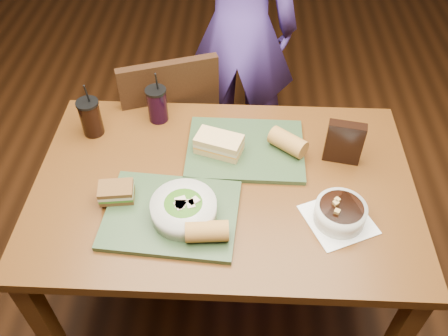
{
  "coord_description": "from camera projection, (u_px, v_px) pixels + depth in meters",
  "views": [
    {
      "loc": [
        0.05,
        -1.09,
        1.95
      ],
      "look_at": [
        0.0,
        0.0,
        0.82
      ],
      "focal_mm": 38.0,
      "sensor_mm": 36.0,
      "label": 1
    }
  ],
  "objects": [
    {
      "name": "tray_far",
      "position": [
        245.0,
        149.0,
        1.72
      ],
      "size": [
        0.42,
        0.32,
        0.02
      ],
      "primitive_type": "cube",
      "rotation": [
        0.0,
        0.0,
        -0.01
      ],
      "color": "#2B4024",
      "rests_on": "dining_table"
    },
    {
      "name": "salad_bowl",
      "position": [
        184.0,
        208.0,
        1.47
      ],
      "size": [
        0.21,
        0.21,
        0.07
      ],
      "color": "silver",
      "rests_on": "tray_near"
    },
    {
      "name": "tray_near",
      "position": [
        171.0,
        214.0,
        1.51
      ],
      "size": [
        0.44,
        0.35,
        0.02
      ],
      "primitive_type": "cube",
      "rotation": [
        0.0,
        0.0,
        -0.07
      ],
      "color": "#2B4024",
      "rests_on": "dining_table"
    },
    {
      "name": "baguette_far",
      "position": [
        288.0,
        142.0,
        1.68
      ],
      "size": [
        0.15,
        0.14,
        0.07
      ],
      "primitive_type": "cylinder",
      "rotation": [
        0.0,
        1.57,
        -0.66
      ],
      "color": "#AD7533",
      "rests_on": "tray_far"
    },
    {
      "name": "ground",
      "position": [
        224.0,
        292.0,
        2.16
      ],
      "size": [
        6.0,
        6.0,
        0.0
      ],
      "primitive_type": "plane",
      "color": "#381C0B",
      "rests_on": "ground"
    },
    {
      "name": "cup_berry",
      "position": [
        157.0,
        104.0,
        1.8
      ],
      "size": [
        0.08,
        0.08,
        0.22
      ],
      "color": "black",
      "rests_on": "dining_table"
    },
    {
      "name": "chair_far",
      "position": [
        177.0,
        127.0,
        2.18
      ],
      "size": [
        0.51,
        0.52,
        0.93
      ],
      "color": "black",
      "rests_on": "ground"
    },
    {
      "name": "cup_cola",
      "position": [
        91.0,
        117.0,
        1.75
      ],
      "size": [
        0.08,
        0.08,
        0.22
      ],
      "color": "black",
      "rests_on": "dining_table"
    },
    {
      "name": "diner",
      "position": [
        239.0,
        29.0,
        2.27
      ],
      "size": [
        0.6,
        0.42,
        1.56
      ],
      "primitive_type": "imported",
      "rotation": [
        0.0,
        0.0,
        3.06
      ],
      "color": "#583BA2",
      "rests_on": "ground"
    },
    {
      "name": "dining_table",
      "position": [
        224.0,
        199.0,
        1.69
      ],
      "size": [
        1.3,
        0.85,
        0.75
      ],
      "color": "#542F10",
      "rests_on": "ground"
    },
    {
      "name": "soup_bowl",
      "position": [
        340.0,
        213.0,
        1.48
      ],
      "size": [
        0.26,
        0.26,
        0.08
      ],
      "color": "white",
      "rests_on": "dining_table"
    },
    {
      "name": "baguette_near",
      "position": [
        207.0,
        231.0,
        1.42
      ],
      "size": [
        0.13,
        0.08,
        0.06
      ],
      "primitive_type": "cylinder",
      "rotation": [
        0.0,
        1.57,
        0.09
      ],
      "color": "#AD7533",
      "rests_on": "tray_near"
    },
    {
      "name": "sandwich_far",
      "position": [
        219.0,
        144.0,
        1.68
      ],
      "size": [
        0.18,
        0.13,
        0.07
      ],
      "color": "tan",
      "rests_on": "tray_far"
    },
    {
      "name": "sandwich_near",
      "position": [
        116.0,
        192.0,
        1.53
      ],
      "size": [
        0.12,
        0.09,
        0.05
      ],
      "color": "#593819",
      "rests_on": "tray_near"
    },
    {
      "name": "chip_bag",
      "position": [
        344.0,
        143.0,
        1.64
      ],
      "size": [
        0.13,
        0.06,
        0.17
      ],
      "primitive_type": "cube",
      "rotation": [
        0.0,
        0.0,
        -0.19
      ],
      "color": "black",
      "rests_on": "dining_table"
    }
  ]
}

